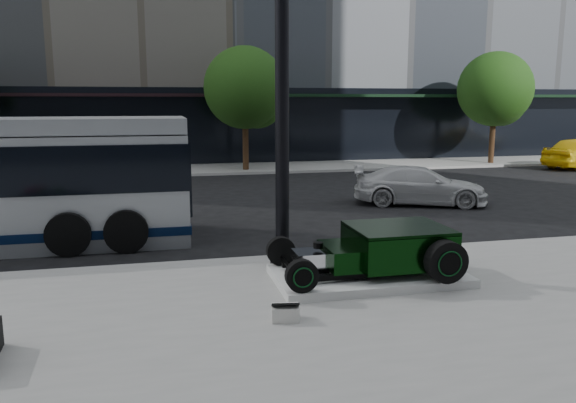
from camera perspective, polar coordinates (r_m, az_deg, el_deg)
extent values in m
plane|color=black|center=(13.92, 0.01, -3.56)|extent=(120.00, 120.00, 0.00)
cube|color=gray|center=(27.53, -6.68, 3.31)|extent=(70.00, 4.00, 0.12)
cube|color=black|center=(30.19, -26.62, 6.61)|extent=(22.00, 0.50, 4.00)
cube|color=black|center=(33.51, 15.64, 7.55)|extent=(24.00, 0.50, 4.00)
cube|color=black|center=(29.58, -27.13, 9.63)|extent=(22.00, 1.60, 0.15)
cube|color=black|center=(32.96, 16.28, 10.27)|extent=(24.00, 1.60, 0.15)
cylinder|color=black|center=(26.55, -4.34, 6.05)|extent=(0.28, 0.28, 2.60)
sphere|color=#16330D|center=(26.49, -4.41, 11.46)|extent=(3.80, 3.80, 3.80)
sphere|color=#16330D|center=(26.87, -3.21, 10.17)|extent=(2.60, 2.60, 2.60)
cylinder|color=black|center=(31.31, 20.03, 6.09)|extent=(0.28, 0.28, 2.60)
sphere|color=#16330D|center=(31.26, 20.31, 10.66)|extent=(3.80, 3.80, 3.80)
sphere|color=#16330D|center=(31.83, 20.85, 9.53)|extent=(2.60, 2.60, 2.60)
cube|color=silver|center=(10.31, 8.18, -7.47)|extent=(3.40, 1.80, 0.15)
cube|color=black|center=(9.86, 9.16, -7.26)|extent=(3.00, 0.08, 0.10)
cube|color=black|center=(10.66, 7.32, -5.87)|extent=(3.00, 0.08, 0.10)
cube|color=black|center=(10.37, 11.09, -4.43)|extent=(1.70, 1.45, 0.62)
cube|color=black|center=(10.30, 11.15, -2.65)|extent=(1.70, 1.45, 0.06)
cube|color=black|center=(10.01, 5.29, -5.53)|extent=(0.55, 1.05, 0.38)
cube|color=silver|center=(9.87, 2.24, -6.02)|extent=(0.55, 0.55, 0.34)
cylinder|color=black|center=(9.84, 3.09, -4.45)|extent=(0.18, 0.18, 0.10)
cylinder|color=black|center=(9.82, 0.25, -6.83)|extent=(0.06, 1.55, 0.06)
cylinder|color=black|center=(9.89, 15.76, -5.90)|extent=(0.72, 0.24, 0.72)
cylinder|color=black|center=(9.78, 16.12, -6.09)|extent=(0.37, 0.02, 0.37)
torus|color=#0B3D18|center=(9.77, 16.15, -6.11)|extent=(0.44, 0.02, 0.44)
cylinder|color=black|center=(11.35, 11.62, -3.66)|extent=(0.72, 0.24, 0.72)
cylinder|color=black|center=(11.46, 11.36, -3.52)|extent=(0.37, 0.02, 0.37)
torus|color=#0B3D18|center=(11.47, 11.34, -3.50)|extent=(0.44, 0.02, 0.44)
cylinder|color=black|center=(9.07, 1.41, -7.56)|extent=(0.54, 0.16, 0.54)
cylinder|color=black|center=(8.99, 1.55, -7.72)|extent=(0.28, 0.02, 0.28)
torus|color=#0B3D18|center=(8.97, 1.57, -7.75)|extent=(0.34, 0.02, 0.34)
cylinder|color=black|center=(10.52, -0.74, -5.05)|extent=(0.54, 0.16, 0.54)
cylinder|color=black|center=(10.60, -0.84, -4.93)|extent=(0.28, 0.02, 0.28)
torus|color=#0B3D18|center=(10.61, -0.86, -4.91)|extent=(0.34, 0.02, 0.34)
cube|color=silver|center=(8.40, -0.28, -11.25)|extent=(0.44, 0.36, 0.22)
cube|color=black|center=(8.36, -0.28, -10.46)|extent=(0.44, 0.35, 0.15)
cylinder|color=black|center=(10.76, -0.62, 16.67)|extent=(0.26, 0.26, 8.80)
cylinder|color=black|center=(11.12, -0.57, -5.87)|extent=(0.48, 0.48, 0.22)
cube|color=black|center=(13.94, -10.19, 2.78)|extent=(0.06, 2.30, 1.70)
cylinder|color=black|center=(12.96, -21.42, -3.12)|extent=(0.96, 0.28, 0.96)
cylinder|color=black|center=(15.49, -20.10, -0.96)|extent=(0.96, 0.28, 0.96)
cylinder|color=black|center=(12.84, -16.11, -2.93)|extent=(0.96, 0.28, 0.96)
cylinder|color=black|center=(15.39, -15.66, -0.79)|extent=(0.96, 0.28, 0.96)
imported|color=silver|center=(18.64, 13.24, 1.59)|extent=(4.56, 3.11, 1.23)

